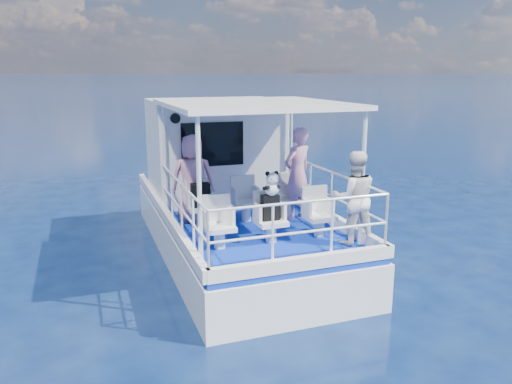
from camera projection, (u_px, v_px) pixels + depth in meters
ground at (250, 268)px, 9.64m from camera, size 2000.00×2000.00×0.00m
hull at (234, 251)px, 10.56m from camera, size 3.00×7.00×1.60m
deck at (234, 212)px, 10.36m from camera, size 2.90×6.90×0.10m
cabin at (216, 149)px, 11.28m from camera, size 2.85×2.00×2.20m
canopy at (253, 104)px, 8.72m from camera, size 3.00×3.20×0.08m
canopy_posts at (254, 169)px, 8.94m from camera, size 2.77×2.97×2.20m
railings at (260, 205)px, 8.79m from camera, size 2.84×3.59×1.00m
seat_port_fwd at (200, 215)px, 9.27m from camera, size 0.48×0.46×0.38m
seat_center_fwd at (246, 211)px, 9.57m from camera, size 0.48×0.46×0.38m
seat_stbd_fwd at (289, 207)px, 9.87m from camera, size 0.48×0.46×0.38m
seat_port_aft at (219, 237)px, 8.09m from camera, size 0.48×0.46×0.38m
seat_center_aft at (271, 231)px, 8.38m from camera, size 0.48×0.46×0.38m
seat_stbd_aft at (319, 225)px, 8.68m from camera, size 0.48×0.46×0.38m
passenger_port_fwd at (193, 179)px, 9.35m from camera, size 0.74×0.64×1.68m
passenger_stbd_fwd at (297, 173)px, 9.59m from camera, size 0.76×0.65×1.78m
passenger_stbd_aft at (354, 198)px, 8.17m from camera, size 0.89×0.77×1.56m
backpack_port at (200, 195)px, 9.11m from camera, size 0.33×0.19×0.44m
backpack_center at (270, 207)px, 8.29m from camera, size 0.29×0.16×0.43m
compact_camera at (200, 182)px, 9.06m from camera, size 0.09×0.05×0.05m
panda at (272, 183)px, 8.17m from camera, size 0.26×0.22×0.40m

